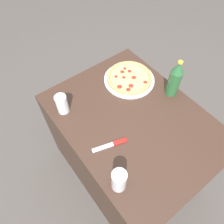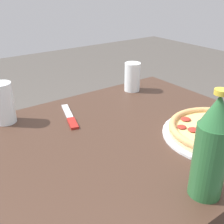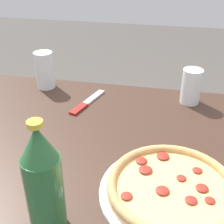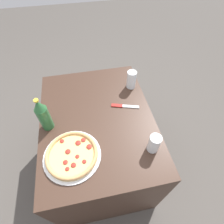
{
  "view_description": "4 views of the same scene",
  "coord_description": "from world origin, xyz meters",
  "px_view_note": "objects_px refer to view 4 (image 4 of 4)",
  "views": [
    {
      "loc": [
        0.47,
        -0.51,
        1.71
      ],
      "look_at": [
        -0.08,
        -0.09,
        0.75
      ],
      "focal_mm": 35.0,
      "sensor_mm": 36.0,
      "label": 1
    },
    {
      "loc": [
        0.44,
        0.58,
        1.13
      ],
      "look_at": [
        -0.04,
        -0.09,
        0.74
      ],
      "focal_mm": 45.0,
      "sensor_mm": 36.0,
      "label": 2
    },
    {
      "loc": [
        -0.21,
        0.69,
        1.21
      ],
      "look_at": [
        -0.06,
        -0.05,
        0.76
      ],
      "focal_mm": 50.0,
      "sensor_mm": 36.0,
      "label": 3
    },
    {
      "loc": [
        -0.69,
        0.04,
        1.61
      ],
      "look_at": [
        -0.02,
        -0.1,
        0.75
      ],
      "focal_mm": 28.0,
      "sensor_mm": 36.0,
      "label": 4
    }
  ],
  "objects_px": {
    "beer_bottle": "(43,115)",
    "glass_cola": "(154,144)",
    "glass_orange_juice": "(131,80)",
    "pizza_salami": "(72,155)",
    "knife": "(124,106)"
  },
  "relations": [
    {
      "from": "glass_orange_juice",
      "to": "glass_cola",
      "type": "bearing_deg",
      "value": 178.25
    },
    {
      "from": "glass_orange_juice",
      "to": "pizza_salami",
      "type": "bearing_deg",
      "value": 135.79
    },
    {
      "from": "glass_orange_juice",
      "to": "beer_bottle",
      "type": "height_order",
      "value": "beer_bottle"
    },
    {
      "from": "pizza_salami",
      "to": "knife",
      "type": "bearing_deg",
      "value": -51.12
    },
    {
      "from": "glass_cola",
      "to": "beer_bottle",
      "type": "height_order",
      "value": "beer_bottle"
    },
    {
      "from": "pizza_salami",
      "to": "beer_bottle",
      "type": "xyz_separation_m",
      "value": [
        0.23,
        0.13,
        0.1
      ]
    },
    {
      "from": "glass_cola",
      "to": "knife",
      "type": "xyz_separation_m",
      "value": [
        0.34,
        0.08,
        -0.05
      ]
    },
    {
      "from": "beer_bottle",
      "to": "glass_orange_juice",
      "type": "bearing_deg",
      "value": -67.62
    },
    {
      "from": "pizza_salami",
      "to": "glass_cola",
      "type": "height_order",
      "value": "glass_cola"
    },
    {
      "from": "pizza_salami",
      "to": "knife",
      "type": "distance_m",
      "value": 0.47
    },
    {
      "from": "beer_bottle",
      "to": "glass_cola",
      "type": "bearing_deg",
      "value": -115.32
    },
    {
      "from": "glass_cola",
      "to": "glass_orange_juice",
      "type": "xyz_separation_m",
      "value": [
        0.52,
        -0.02,
        0.01
      ]
    },
    {
      "from": "glass_orange_juice",
      "to": "beer_bottle",
      "type": "relative_size",
      "value": 0.55
    },
    {
      "from": "pizza_salami",
      "to": "beer_bottle",
      "type": "relative_size",
      "value": 1.31
    },
    {
      "from": "glass_cola",
      "to": "knife",
      "type": "bearing_deg",
      "value": 13.7
    }
  ]
}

